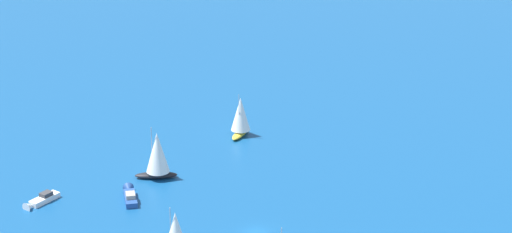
% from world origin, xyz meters
% --- Properties ---
extents(ground_plane, '(2000.00, 2000.00, 0.00)m').
position_xyz_m(ground_plane, '(0.00, 0.00, 0.00)').
color(ground_plane, navy).
extents(motorboat_near_centre, '(3.32, 8.53, 2.41)m').
position_xyz_m(motorboat_near_centre, '(-23.17, 14.84, 0.65)').
color(motorboat_near_centre, '#23478C').
rests_on(motorboat_near_centre, ground_plane).
extents(sailboat_inshore, '(5.52, 7.83, 9.82)m').
position_xyz_m(sailboat_inshore, '(-0.94, 45.01, 4.48)').
color(sailboat_inshore, gold).
rests_on(sailboat_inshore, ground_plane).
extents(motorboat_ahead, '(6.42, 7.27, 2.25)m').
position_xyz_m(motorboat_ahead, '(-39.86, 13.58, 0.61)').
color(motorboat_ahead, white).
rests_on(motorboat_ahead, ground_plane).
extents(sailboat_mid_cluster, '(6.84, 3.99, 8.65)m').
position_xyz_m(sailboat_mid_cluster, '(-14.04, -6.68, 3.95)').
color(sailboat_mid_cluster, white).
rests_on(sailboat_mid_cluster, ground_plane).
extents(sailboat_outer_ring_a, '(8.44, 4.68, 10.85)m').
position_xyz_m(sailboat_outer_ring_a, '(-18.17, 23.87, 4.95)').
color(sailboat_outer_ring_a, black).
rests_on(sailboat_outer_ring_a, ground_plane).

